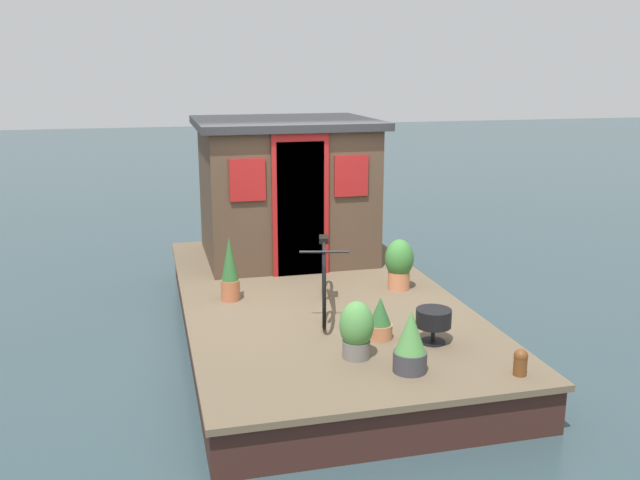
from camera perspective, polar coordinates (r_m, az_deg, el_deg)
name	(u,v)px	position (r m, az deg, el deg)	size (l,w,h in m)	color
ground_plane	(316,333)	(8.37, -0.34, -7.59)	(60.00, 60.00, 0.00)	#2D4247
houseboat_deck	(316,313)	(8.29, -0.34, -6.01)	(5.75, 3.07, 0.49)	brown
houseboat_cabin	(285,188)	(9.65, -2.84, 4.25)	(2.10, 2.39, 1.90)	#4C3828
bicycle	(324,277)	(7.59, 0.31, -3.05)	(1.70, 0.59, 0.79)	black
potted_plant_sage	(357,330)	(6.40, 3.00, -7.32)	(0.32, 0.32, 0.54)	slate
potted_plant_fern	(230,270)	(7.96, -7.38, -2.45)	(0.22, 0.22, 0.75)	#B2603D
potted_plant_thyme	(380,319)	(6.87, 4.92, -6.44)	(0.24, 0.24, 0.42)	#C6754C
potted_plant_geranium	(410,343)	(6.16, 7.39, -8.31)	(0.30, 0.30, 0.56)	#38383D
potted_plant_succulent	(399,263)	(8.35, 6.48, -1.88)	(0.34, 0.34, 0.61)	#C6754C
charcoal_grill	(434,319)	(6.81, 9.25, -6.41)	(0.34, 0.34, 0.34)	black
mooring_bollard	(520,361)	(6.34, 16.05, -9.49)	(0.12, 0.12, 0.24)	brown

